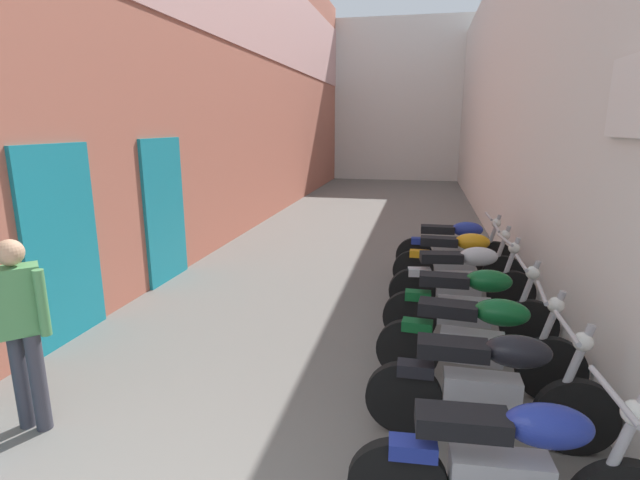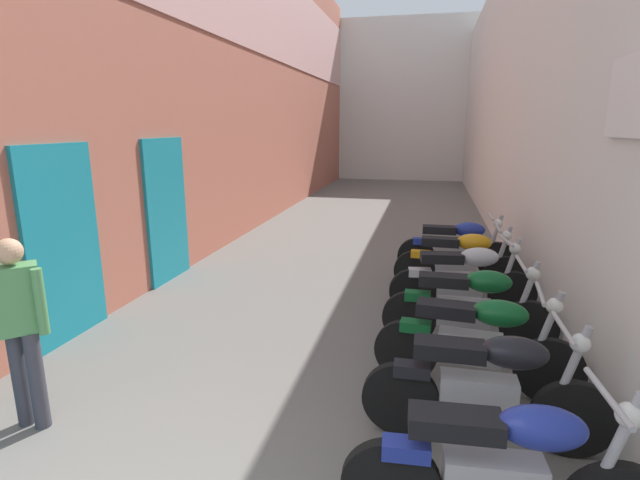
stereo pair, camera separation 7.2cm
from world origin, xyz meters
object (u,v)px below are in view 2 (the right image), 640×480
object	(u,v)px
motorcycle_nearest	(505,468)
motorcycle_fifth	(464,278)
motorcycle_second	(487,385)
motorcycle_seventh	(457,246)
motorcycle_third	(477,340)
pedestrian_by_doorway	(19,320)
motorcycle_fourth	(470,305)
motorcycle_sixth	(460,260)

from	to	relation	value
motorcycle_nearest	motorcycle_fifth	xyz separation A→B (m)	(-0.00, 3.55, 0.00)
motorcycle_second	motorcycle_fifth	size ratio (longest dim) A/B	1.00
motorcycle_seventh	motorcycle_nearest	bearing A→B (deg)	-90.00
motorcycle_nearest	motorcycle_seventh	xyz separation A→B (m)	(0.00, 5.21, 0.00)
motorcycle_fifth	motorcycle_third	bearing A→B (deg)	-90.00
motorcycle_third	pedestrian_by_doorway	bearing A→B (deg)	-159.35
motorcycle_seventh	pedestrian_by_doorway	size ratio (longest dim) A/B	1.18
pedestrian_by_doorway	motorcycle_third	bearing A→B (deg)	20.65
motorcycle_nearest	motorcycle_third	world-z (taller)	same
pedestrian_by_doorway	motorcycle_fourth	bearing A→B (deg)	32.01
motorcycle_third	pedestrian_by_doorway	xyz separation A→B (m)	(-3.55, -1.34, 0.42)
motorcycle_nearest	pedestrian_by_doorway	xyz separation A→B (m)	(-3.55, 0.36, 0.42)
motorcycle_nearest	motorcycle_seventh	world-z (taller)	same
motorcycle_third	motorcycle_fifth	distance (m)	1.85
motorcycle_fifth	motorcycle_nearest	bearing A→B (deg)	-90.00
motorcycle_nearest	pedestrian_by_doorway	size ratio (longest dim) A/B	1.18
motorcycle_seventh	pedestrian_by_doorway	bearing A→B (deg)	-126.24
motorcycle_nearest	motorcycle_fourth	world-z (taller)	same
motorcycle_sixth	motorcycle_seventh	size ratio (longest dim) A/B	1.00
pedestrian_by_doorway	motorcycle_second	bearing A→B (deg)	8.88
motorcycle_fourth	motorcycle_fifth	xyz separation A→B (m)	(-0.00, 0.97, 0.00)
motorcycle_third	motorcycle_seventh	xyz separation A→B (m)	(0.00, 3.51, 0.00)
motorcycle_third	motorcycle_sixth	distance (m)	2.67
motorcycle_nearest	motorcycle_fourth	size ratio (longest dim) A/B	1.00
motorcycle_fourth	motorcycle_seventh	size ratio (longest dim) A/B	1.00
motorcycle_nearest	motorcycle_fourth	bearing A→B (deg)	90.00
motorcycle_fourth	pedestrian_by_doorway	world-z (taller)	pedestrian_by_doorway
motorcycle_third	motorcycle_fourth	size ratio (longest dim) A/B	1.00
motorcycle_fifth	motorcycle_sixth	xyz separation A→B (m)	(0.00, 0.82, 0.00)
motorcycle_third	motorcycle_nearest	bearing A→B (deg)	-90.00
motorcycle_fifth	motorcycle_sixth	bearing A→B (deg)	89.99
motorcycle_fourth	pedestrian_by_doorway	xyz separation A→B (m)	(-3.55, -2.22, 0.42)
pedestrian_by_doorway	motorcycle_sixth	bearing A→B (deg)	48.47
motorcycle_second	pedestrian_by_doorway	distance (m)	3.62
motorcycle_fourth	motorcycle_third	bearing A→B (deg)	-90.00
motorcycle_sixth	motorcycle_seventh	distance (m)	0.84
motorcycle_seventh	pedestrian_by_doorway	distance (m)	6.02
motorcycle_second	motorcycle_fourth	xyz separation A→B (m)	(-0.00, 1.66, 0.00)
motorcycle_nearest	motorcycle_seventh	distance (m)	5.21
motorcycle_fifth	pedestrian_by_doorway	size ratio (longest dim) A/B	1.17
motorcycle_nearest	motorcycle_second	xyz separation A→B (m)	(0.00, 0.92, 0.00)
motorcycle_fifth	motorcycle_fourth	bearing A→B (deg)	-89.99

